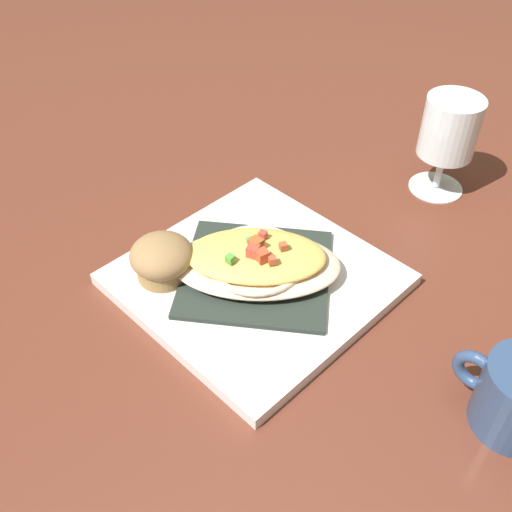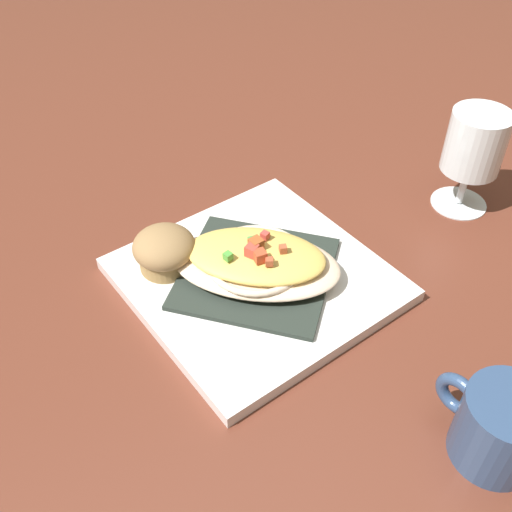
{
  "view_description": "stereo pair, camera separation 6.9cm",
  "coord_description": "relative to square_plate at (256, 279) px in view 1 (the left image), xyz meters",
  "views": [
    {
      "loc": [
        -0.4,
        0.3,
        0.51
      ],
      "look_at": [
        0.0,
        0.0,
        0.05
      ],
      "focal_mm": 42.11,
      "sensor_mm": 36.0,
      "label": 1
    },
    {
      "loc": [
        -0.44,
        0.25,
        0.51
      ],
      "look_at": [
        0.0,
        0.0,
        0.05
      ],
      "focal_mm": 42.11,
      "sensor_mm": 36.0,
      "label": 2
    }
  ],
  "objects": [
    {
      "name": "stemmed_glass",
      "position": [
        0.0,
        -0.32,
        0.08
      ],
      "size": [
        0.08,
        0.08,
        0.14
      ],
      "color": "white",
      "rests_on": "ground_plane"
    },
    {
      "name": "ground_plane",
      "position": [
        0.0,
        0.0,
        -0.01
      ],
      "size": [
        2.6,
        2.6,
        0.0
      ],
      "primitive_type": "plane",
      "color": "brown"
    },
    {
      "name": "gratin_dish",
      "position": [
        -0.0,
        0.0,
        0.03
      ],
      "size": [
        0.21,
        0.23,
        0.05
      ],
      "color": "beige",
      "rests_on": "folded_napkin"
    },
    {
      "name": "folded_napkin",
      "position": [
        0.0,
        0.0,
        0.01
      ],
      "size": [
        0.24,
        0.24,
        0.01
      ],
      "primitive_type": "cube",
      "rotation": [
        0.0,
        0.0,
        0.79
      ],
      "color": "#28302A",
      "rests_on": "square_plate"
    },
    {
      "name": "muffin",
      "position": [
        0.07,
        0.09,
        0.03
      ],
      "size": [
        0.07,
        0.07,
        0.05
      ],
      "color": "olive",
      "rests_on": "square_plate"
    },
    {
      "name": "square_plate",
      "position": [
        0.0,
        0.0,
        0.0
      ],
      "size": [
        0.31,
        0.31,
        0.02
      ],
      "primitive_type": "cube",
      "rotation": [
        0.0,
        0.0,
        0.14
      ],
      "color": "white",
      "rests_on": "ground_plane"
    }
  ]
}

